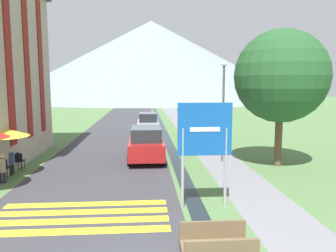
{
  "coord_description": "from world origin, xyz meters",
  "views": [
    {
      "loc": [
        -0.51,
        -5.86,
        4.08
      ],
      "look_at": [
        0.66,
        10.0,
        2.06
      ],
      "focal_mm": 35.0,
      "sensor_mm": 36.0,
      "label": 1
    }
  ],
  "objects": [
    {
      "name": "road",
      "position": [
        -2.5,
        30.0,
        0.0
      ],
      "size": [
        6.4,
        60.0,
        0.01
      ],
      "color": "#38383D",
      "rests_on": "ground_plane"
    },
    {
      "name": "cafe_chair_far_right",
      "position": [
        -6.74,
        10.14,
        0.51
      ],
      "size": [
        0.4,
        0.4,
        0.85
      ],
      "rotation": [
        0.0,
        0.0,
        -0.32
      ],
      "color": "black",
      "rests_on": "ground_plane"
    },
    {
      "name": "tree_by_path",
      "position": [
        6.21,
        9.9,
        4.48
      ],
      "size": [
        4.57,
        4.57,
        6.77
      ],
      "color": "brown",
      "rests_on": "ground_plane"
    },
    {
      "name": "person_seated_far",
      "position": [
        -6.43,
        7.88,
        0.69
      ],
      "size": [
        0.32,
        0.32,
        1.24
      ],
      "color": "#282833",
      "rests_on": "ground_plane"
    },
    {
      "name": "road_sign",
      "position": [
        1.46,
        4.56,
        2.31
      ],
      "size": [
        1.79,
        0.11,
        3.5
      ],
      "color": "#9E9EA3",
      "rests_on": "ground_plane"
    },
    {
      "name": "footbridge",
      "position": [
        1.2,
        1.43,
        0.23
      ],
      "size": [
        1.7,
        1.1,
        0.65
      ],
      "color": "brown",
      "rests_on": "ground_plane"
    },
    {
      "name": "ground_plane",
      "position": [
        0.0,
        20.0,
        0.0
      ],
      "size": [
        160.0,
        160.0,
        0.0
      ],
      "primitive_type": "plane",
      "color": "#517542"
    },
    {
      "name": "cafe_umbrella_middle_yellow",
      "position": [
        -6.72,
        8.88,
        2.0
      ],
      "size": [
        2.22,
        2.22,
        2.19
      ],
      "color": "#B7B2A8",
      "rests_on": "ground_plane"
    },
    {
      "name": "mountain_distant",
      "position": [
        1.82,
        92.59,
        11.27
      ],
      "size": [
        83.87,
        83.87,
        22.53
      ],
      "color": "gray",
      "rests_on": "ground_plane"
    },
    {
      "name": "footpath",
      "position": [
        3.6,
        30.0,
        0.0
      ],
      "size": [
        2.2,
        60.0,
        0.01
      ],
      "color": "slate",
      "rests_on": "ground_plane"
    },
    {
      "name": "drainage_channel",
      "position": [
        1.2,
        30.0,
        0.0
      ],
      "size": [
        0.6,
        60.0,
        0.0
      ],
      "color": "black",
      "rests_on": "ground_plane"
    },
    {
      "name": "cafe_chair_middle",
      "position": [
        -6.66,
        8.6,
        0.51
      ],
      "size": [
        0.4,
        0.4,
        0.85
      ],
      "rotation": [
        0.0,
        0.0,
        -0.39
      ],
      "color": "black",
      "rests_on": "ground_plane"
    },
    {
      "name": "crosswalk_marking",
      "position": [
        -2.5,
        4.06,
        0.01
      ],
      "size": [
        5.44,
        2.54,
        0.01
      ],
      "color": "yellow",
      "rests_on": "ground_plane"
    },
    {
      "name": "streetlamp",
      "position": [
        3.65,
        11.06,
        3.12
      ],
      "size": [
        0.28,
        0.28,
        5.27
      ],
      "color": "#515156",
      "rests_on": "ground_plane"
    },
    {
      "name": "cafe_chair_far_left",
      "position": [
        -6.48,
        9.87,
        0.51
      ],
      "size": [
        0.4,
        0.4,
        0.85
      ],
      "rotation": [
        0.0,
        0.0,
        -0.45
      ],
      "color": "black",
      "rests_on": "ground_plane"
    },
    {
      "name": "parked_car_near",
      "position": [
        -0.4,
        11.62,
        0.91
      ],
      "size": [
        1.94,
        4.24,
        1.82
      ],
      "color": "#A31919",
      "rests_on": "ground_plane"
    },
    {
      "name": "person_seated_near",
      "position": [
        -6.61,
        9.23,
        0.67
      ],
      "size": [
        0.32,
        0.32,
        1.2
      ],
      "color": "#282833",
      "rests_on": "ground_plane"
    },
    {
      "name": "parked_car_far",
      "position": [
        -0.2,
        20.46,
        0.91
      ],
      "size": [
        1.74,
        3.81,
        1.82
      ],
      "color": "#B2B2B7",
      "rests_on": "ground_plane"
    }
  ]
}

